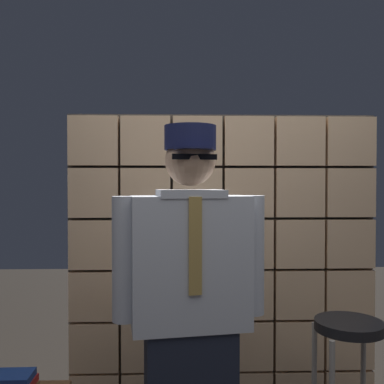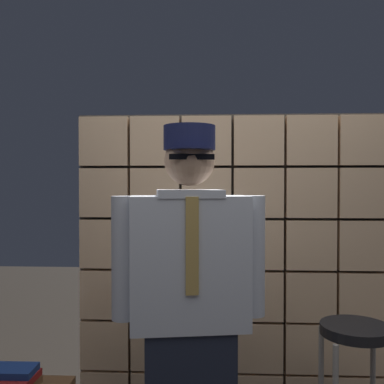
% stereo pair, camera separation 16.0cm
% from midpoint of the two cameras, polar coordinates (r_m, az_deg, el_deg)
% --- Properties ---
extents(glass_block_wall, '(1.97, 0.10, 1.97)m').
position_cam_midpoint_polar(glass_block_wall, '(2.79, 6.97, -10.11)').
color(glass_block_wall, '#E0B78C').
rests_on(glass_block_wall, ground).
extents(standing_person, '(0.71, 0.34, 1.77)m').
position_cam_midpoint_polar(standing_person, '(2.04, 1.99, -15.56)').
color(standing_person, '#1E2333').
rests_on(standing_person, ground).
extents(bar_stool, '(0.34, 0.34, 0.82)m').
position_cam_midpoint_polar(bar_stool, '(2.44, 22.67, -20.63)').
color(bar_stool, black).
rests_on(bar_stool, ground).
extents(book_stack, '(0.24, 0.23, 0.13)m').
position_cam_midpoint_polar(book_stack, '(2.22, -20.80, -22.39)').
color(book_stack, '#591E66').
rests_on(book_stack, side_table).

